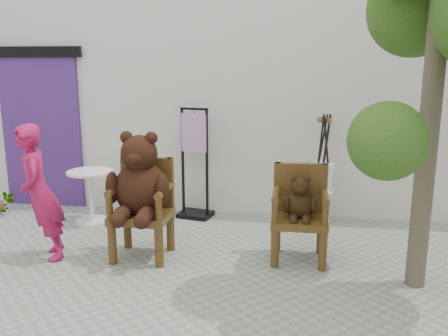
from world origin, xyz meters
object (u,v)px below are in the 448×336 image
chair_small (300,206)px  person (40,193)px  chair_big (141,188)px  display_stand (195,176)px  stool_bucket (323,176)px  cafe_table (91,190)px

chair_small → person: (-2.75, -0.42, 0.15)m
chair_big → display_stand: (0.28, 1.45, -0.20)m
chair_small → chair_big: bearing=-173.1°
person → display_stand: display_stand is taller
person → stool_bucket: size_ratio=1.02×
chair_big → cafe_table: (-1.04, 1.02, -0.34)m
person → cafe_table: person is taller
chair_big → cafe_table: chair_big is taller
person → cafe_table: size_ratio=2.10×
stool_bucket → cafe_table: bearing=-171.8°
chair_big → chair_small: bearing=6.9°
display_stand → person: bearing=-116.7°
cafe_table → person: bearing=-90.2°
chair_big → cafe_table: bearing=135.7°
person → display_stand: 2.14m
chair_small → stool_bucket: (0.30, 1.25, 0.05)m
chair_big → display_stand: size_ratio=0.92×
person → stool_bucket: bearing=88.3°
chair_small → display_stand: bearing=138.8°
display_stand → stool_bucket: display_stand is taller
person → display_stand: bearing=111.0°
person → display_stand: (1.33, 1.67, -0.16)m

